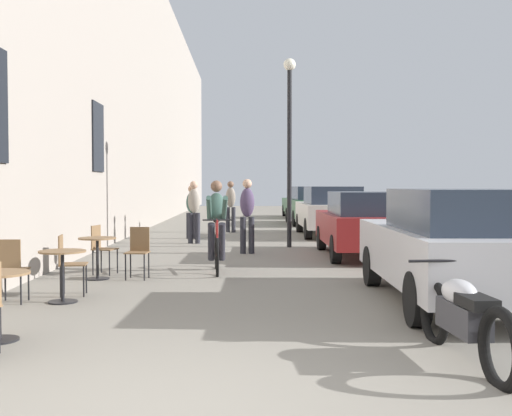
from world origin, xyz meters
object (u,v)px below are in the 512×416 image
at_px(cafe_chair_mid_toward_wall, 11,266).
at_px(cafe_chair_far_toward_street, 138,249).
at_px(parked_motorcycle, 464,318).
at_px(pedestrian_mid, 194,208).
at_px(cafe_table_mid, 62,265).
at_px(parked_car_third, 330,210).
at_px(parked_car_second, 363,223).
at_px(parked_car_fourth, 312,205).
at_px(pedestrian_furthest, 231,203).
at_px(pedestrian_near, 247,212).
at_px(cafe_chair_mid_toward_street, 68,260).
at_px(cafe_table_far, 97,249).
at_px(pedestrian_far, 192,209).
at_px(parked_car_nearest, 455,245).
at_px(cafe_chair_far_toward_wall, 101,246).
at_px(cyclist_on_bicycle, 217,228).
at_px(parked_car_fifth, 302,203).
at_px(street_lamp, 289,128).

relative_size(cafe_chair_mid_toward_wall, cafe_chair_far_toward_street, 1.00).
bearing_deg(parked_motorcycle, pedestrian_mid, 106.45).
xyz_separation_m(cafe_table_mid, parked_car_third, (5.24, 11.16, 0.30)).
height_order(parked_car_second, parked_car_fourth, parked_car_fourth).
bearing_deg(pedestrian_furthest, pedestrian_near, -85.31).
distance_m(cafe_chair_mid_toward_street, cafe_table_far, 1.57).
distance_m(cafe_table_mid, cafe_chair_mid_toward_wall, 0.69).
distance_m(cafe_chair_far_toward_street, pedestrian_furthest, 10.61).
bearing_deg(pedestrian_far, cafe_table_mid, -95.12).
xyz_separation_m(cafe_table_mid, pedestrian_furthest, (2.03, 12.70, 0.47)).
bearing_deg(pedestrian_near, parked_car_nearest, -66.23).
bearing_deg(cafe_chair_far_toward_wall, parked_car_third, 57.68).
bearing_deg(parked_car_second, cyclist_on_bicycle, -144.21).
bearing_deg(parked_motorcycle, cafe_chair_mid_toward_street, 142.82).
height_order(cafe_table_mid, parked_car_third, parked_car_third).
distance_m(parked_car_nearest, parked_car_fifth, 22.63).
height_order(cyclist_on_bicycle, parked_car_second, cyclist_on_bicycle).
xyz_separation_m(pedestrian_furthest, parked_car_fifth, (3.36, 9.67, -0.25)).
height_order(parked_car_nearest, parked_motorcycle, parked_car_nearest).
bearing_deg(parked_car_nearest, cafe_table_far, 156.27).
relative_size(cafe_chair_mid_toward_wall, parked_car_nearest, 0.20).
xyz_separation_m(cyclist_on_bicycle, street_lamp, (1.69, 4.49, 2.30)).
bearing_deg(street_lamp, pedestrian_far, 136.53).
relative_size(cafe_chair_mid_toward_street, cafe_chair_far_toward_wall, 1.00).
xyz_separation_m(pedestrian_mid, parked_car_fifth, (4.28, 13.73, -0.23)).
relative_size(cafe_table_far, parked_car_second, 0.17).
xyz_separation_m(cafe_table_mid, parked_motorcycle, (4.53, -2.95, -0.12)).
relative_size(pedestrian_mid, pedestrian_furthest, 0.99).
distance_m(cafe_chair_far_toward_wall, pedestrian_mid, 6.06).
height_order(cafe_chair_far_toward_wall, street_lamp, street_lamp).
bearing_deg(parked_car_fourth, cafe_chair_far_toward_wall, -110.70).
height_order(cafe_table_mid, cafe_chair_mid_toward_wall, cafe_chair_mid_toward_wall).
bearing_deg(street_lamp, cafe_chair_far_toward_street, -119.23).
relative_size(pedestrian_near, parked_car_nearest, 0.40).
xyz_separation_m(pedestrian_furthest, parked_car_nearest, (3.33, -12.95, -0.18)).
distance_m(cafe_chair_mid_toward_wall, cafe_chair_far_toward_wall, 2.86).
bearing_deg(cyclist_on_bicycle, pedestrian_furthest, 89.75).
relative_size(cafe_chair_mid_toward_street, parked_car_second, 0.21).
xyz_separation_m(cafe_table_far, parked_car_nearest, (5.38, -2.36, 0.29)).
xyz_separation_m(cafe_table_mid, cafe_table_far, (-0.02, 2.11, 0.00)).
bearing_deg(cafe_chair_mid_toward_wall, parked_car_third, 62.21).
bearing_deg(parked_car_second, cafe_chair_mid_toward_street, -137.36).
relative_size(pedestrian_near, pedestrian_furthest, 1.00).
xyz_separation_m(cafe_chair_far_toward_wall, parked_car_second, (5.29, 2.67, 0.25)).
xyz_separation_m(cafe_table_mid, parked_car_nearest, (5.36, -0.25, 0.29)).
height_order(cafe_chair_mid_toward_wall, pedestrian_furthest, pedestrian_furthest).
xyz_separation_m(cafe_chair_mid_toward_street, parked_motorcycle, (4.61, -3.49, -0.11)).
relative_size(cafe_chair_far_toward_street, pedestrian_far, 0.55).
bearing_deg(pedestrian_furthest, street_lamp, -72.19).
bearing_deg(parked_car_nearest, pedestrian_mid, 115.53).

